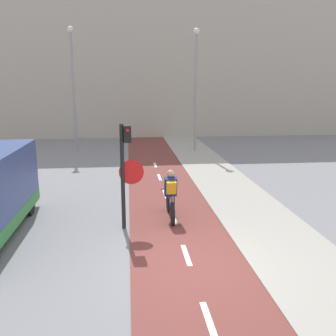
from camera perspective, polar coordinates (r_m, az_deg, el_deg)
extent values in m
plane|color=gray|center=(8.53, 3.33, -14.66)|extent=(120.00, 120.00, 0.00)
cube|color=brown|center=(8.53, 3.33, -14.60)|extent=(2.61, 60.00, 0.02)
cube|color=white|center=(6.83, 6.26, -22.12)|extent=(0.12, 1.10, 0.00)
cube|color=white|center=(8.96, 2.80, -13.08)|extent=(0.12, 1.10, 0.00)
cube|color=white|center=(11.24, 0.84, -7.59)|extent=(0.12, 1.10, 0.00)
cube|color=white|center=(13.60, -0.43, -3.96)|extent=(0.12, 1.10, 0.00)
cube|color=white|center=(16.00, -1.31, -1.42)|extent=(0.12, 1.10, 0.00)
cube|color=white|center=(18.43, -1.96, 0.46)|extent=(0.12, 1.10, 0.00)
cube|color=#A8A399|center=(9.23, 19.29, -13.00)|extent=(2.40, 60.00, 0.05)
cube|color=#B2A899|center=(30.40, -3.80, 16.38)|extent=(60.00, 5.00, 11.80)
cylinder|color=black|center=(10.16, -6.91, -1.47)|extent=(0.11, 0.11, 2.90)
cube|color=black|center=(9.94, -6.20, 5.17)|extent=(0.20, 0.20, 0.44)
sphere|color=red|center=(9.81, -6.21, 5.72)|extent=(0.09, 0.09, 0.09)
cone|color=red|center=(10.12, -5.60, -0.65)|extent=(0.67, 0.01, 0.67)
cone|color=silver|center=(10.12, -5.60, -0.64)|extent=(0.60, 0.02, 0.60)
cylinder|color=gray|center=(22.69, -14.17, 10.97)|extent=(0.14, 0.14, 6.79)
sphere|color=silver|center=(22.88, -14.67, 19.76)|extent=(0.36, 0.36, 0.36)
cylinder|color=gray|center=(21.91, 4.23, 11.10)|extent=(0.14, 0.14, 6.67)
sphere|color=silver|center=(22.09, 4.38, 20.06)|extent=(0.36, 0.36, 0.36)
cylinder|color=black|center=(10.64, 0.69, -7.03)|extent=(0.07, 0.66, 0.66)
cylinder|color=black|center=(11.70, 0.04, -5.17)|extent=(0.07, 0.66, 0.66)
cylinder|color=navy|center=(11.32, 0.23, -4.88)|extent=(0.04, 0.72, 0.41)
cylinder|color=navy|center=(10.81, 0.53, -5.64)|extent=(0.04, 0.38, 0.43)
cylinder|color=navy|center=(11.09, 0.33, -4.14)|extent=(0.04, 1.05, 0.07)
cylinder|color=navy|center=(10.84, 0.56, -6.69)|extent=(0.04, 0.43, 0.05)
cylinder|color=black|center=(11.58, 0.04, -3.23)|extent=(0.46, 0.03, 0.03)
cube|color=navy|center=(10.89, 0.40, -2.84)|extent=(0.36, 0.31, 0.59)
sphere|color=tan|center=(10.83, 0.38, -0.85)|extent=(0.22, 0.22, 0.22)
cylinder|color=#232328|center=(10.97, -0.10, -5.09)|extent=(0.04, 0.07, 0.41)
cylinder|color=#232328|center=(10.99, 0.94, -5.06)|extent=(0.04, 0.07, 0.41)
cube|color=orange|center=(10.71, 0.51, -2.99)|extent=(0.28, 0.23, 0.39)
cube|color=black|center=(13.04, -23.78, 1.20)|extent=(1.84, 0.04, 0.70)
cylinder|color=black|center=(12.21, -20.41, -5.12)|extent=(0.18, 0.70, 0.70)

